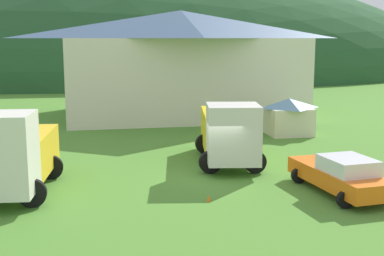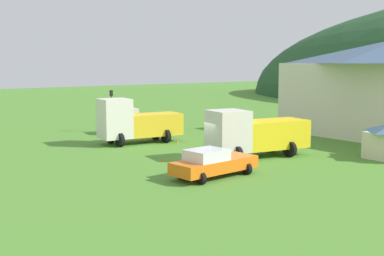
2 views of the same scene
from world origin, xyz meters
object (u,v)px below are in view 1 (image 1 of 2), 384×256
play_shed_cream (289,116)px  traffic_cone_near_pickup (209,201)px  heavy_rig_striped (15,153)px  service_pickup_orange (340,175)px  depot_building (181,62)px  flatbed_truck_yellow (229,131)px  traffic_cone_mid_row (58,174)px

play_shed_cream → traffic_cone_near_pickup: 15.51m
heavy_rig_striped → service_pickup_orange: bearing=85.3°
depot_building → flatbed_truck_yellow: (-0.58, -17.33, -2.77)m
service_pickup_orange → traffic_cone_mid_row: bearing=-121.3°
flatbed_truck_yellow → traffic_cone_near_pickup: size_ratio=14.27×
service_pickup_orange → traffic_cone_mid_row: 13.07m
play_shed_cream → traffic_cone_mid_row: (-14.66, -7.35, -1.27)m
flatbed_truck_yellow → traffic_cone_mid_row: bearing=-77.6°
heavy_rig_striped → depot_building: bearing=159.2°
depot_building → play_shed_cream: bearing=-62.2°
traffic_cone_near_pickup → traffic_cone_mid_row: traffic_cone_near_pickup is taller
service_pickup_orange → traffic_cone_near_pickup: bearing=-96.8°
heavy_rig_striped → flatbed_truck_yellow: heavy_rig_striped is taller
play_shed_cream → traffic_cone_mid_row: play_shed_cream is taller
play_shed_cream → traffic_cone_near_pickup: play_shed_cream is taller
depot_building → service_pickup_orange: depot_building is taller
traffic_cone_near_pickup → service_pickup_orange: bearing=-1.2°
depot_building → traffic_cone_mid_row: bearing=-117.3°
flatbed_truck_yellow → traffic_cone_near_pickup: 6.68m
heavy_rig_striped → play_shed_cream: bearing=129.2°
depot_building → traffic_cone_near_pickup: (-3.02, -23.31, -4.47)m
play_shed_cream → traffic_cone_mid_row: size_ratio=6.71×
play_shed_cream → traffic_cone_mid_row: bearing=-153.4°
depot_building → play_shed_cream: (5.49, -10.40, -3.20)m
traffic_cone_near_pickup → depot_building: bearing=82.6°
flatbed_truck_yellow → service_pickup_orange: 6.92m
service_pickup_orange → traffic_cone_mid_row: service_pickup_orange is taller
heavy_rig_striped → traffic_cone_near_pickup: bearing=78.6°
heavy_rig_striped → service_pickup_orange: 13.50m
traffic_cone_near_pickup → traffic_cone_mid_row: (-6.15, 5.55, 0.00)m
heavy_rig_striped → traffic_cone_mid_row: size_ratio=15.22×
play_shed_cream → flatbed_truck_yellow: bearing=-131.2°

